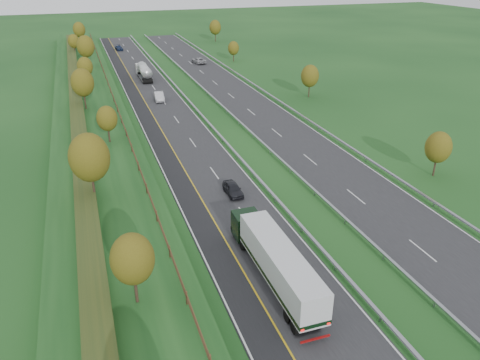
% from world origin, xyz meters
% --- Properties ---
extents(ground, '(400.00, 400.00, 0.00)m').
position_xyz_m(ground, '(8.00, 55.00, 0.00)').
color(ground, '#174018').
rests_on(ground, ground).
extents(near_carriageway, '(10.50, 200.00, 0.04)m').
position_xyz_m(near_carriageway, '(0.00, 60.00, 0.02)').
color(near_carriageway, '#232326').
rests_on(near_carriageway, ground).
extents(far_carriageway, '(10.50, 200.00, 0.04)m').
position_xyz_m(far_carriageway, '(16.50, 60.00, 0.02)').
color(far_carriageway, '#232326').
rests_on(far_carriageway, ground).
extents(hard_shoulder, '(3.00, 200.00, 0.04)m').
position_xyz_m(hard_shoulder, '(-3.75, 60.00, 0.02)').
color(hard_shoulder, black).
rests_on(hard_shoulder, ground).
extents(lane_markings, '(26.75, 200.00, 0.01)m').
position_xyz_m(lane_markings, '(6.40, 59.88, 0.05)').
color(lane_markings, silver).
rests_on(lane_markings, near_carriageway).
extents(embankment_left, '(12.00, 200.00, 2.00)m').
position_xyz_m(embankment_left, '(-13.00, 60.00, 1.00)').
color(embankment_left, '#174018').
rests_on(embankment_left, ground).
extents(hedge_left, '(2.20, 180.00, 1.10)m').
position_xyz_m(hedge_left, '(-15.00, 60.00, 2.55)').
color(hedge_left, '#293B18').
rests_on(hedge_left, embankment_left).
extents(fence_left, '(0.12, 189.06, 1.20)m').
position_xyz_m(fence_left, '(-8.50, 59.59, 2.73)').
color(fence_left, '#422B19').
rests_on(fence_left, embankment_left).
extents(median_barrier_near, '(0.32, 200.00, 0.71)m').
position_xyz_m(median_barrier_near, '(5.70, 60.00, 0.61)').
color(median_barrier_near, gray).
rests_on(median_barrier_near, ground).
extents(median_barrier_far, '(0.32, 200.00, 0.71)m').
position_xyz_m(median_barrier_far, '(10.80, 60.00, 0.61)').
color(median_barrier_far, gray).
rests_on(median_barrier_far, ground).
extents(outer_barrier_far, '(0.32, 200.00, 0.71)m').
position_xyz_m(outer_barrier_far, '(22.30, 60.00, 0.62)').
color(outer_barrier_far, gray).
rests_on(outer_barrier_far, ground).
extents(trees_left, '(6.64, 164.30, 7.66)m').
position_xyz_m(trees_left, '(-12.64, 56.63, 6.37)').
color(trees_left, '#2D2116').
rests_on(trees_left, embankment_left).
extents(trees_far, '(8.45, 118.60, 7.12)m').
position_xyz_m(trees_far, '(29.80, 89.21, 4.25)').
color(trees_far, '#2D2116').
rests_on(trees_far, ground).
extents(box_lorry, '(2.58, 16.28, 4.06)m').
position_xyz_m(box_lorry, '(-0.20, 11.22, 2.33)').
color(box_lorry, black).
rests_on(box_lorry, near_carriageway).
extents(road_tanker, '(2.40, 11.22, 3.46)m').
position_xyz_m(road_tanker, '(0.60, 92.00, 1.86)').
color(road_tanker, silver).
rests_on(road_tanker, near_carriageway).
extents(car_dark_near, '(1.71, 4.18, 1.42)m').
position_xyz_m(car_dark_near, '(1.65, 28.33, 0.75)').
color(car_dark_near, black).
rests_on(car_dark_near, near_carriageway).
extents(car_silver_mid, '(2.10, 5.12, 1.65)m').
position_xyz_m(car_silver_mid, '(0.60, 72.26, 0.87)').
color(car_silver_mid, silver).
rests_on(car_silver_mid, near_carriageway).
extents(car_small_far, '(2.34, 4.85, 1.36)m').
position_xyz_m(car_small_far, '(-1.08, 133.37, 0.72)').
color(car_small_far, '#152344').
rests_on(car_small_far, near_carriageway).
extents(car_oncoming, '(3.30, 5.91, 1.56)m').
position_xyz_m(car_oncoming, '(17.22, 105.53, 0.82)').
color(car_oncoming, '#9C9BA0').
rests_on(car_oncoming, far_carriageway).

